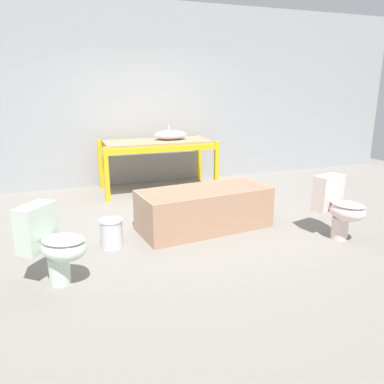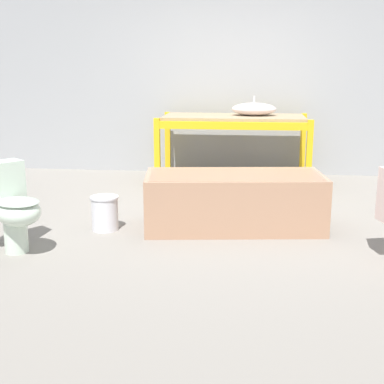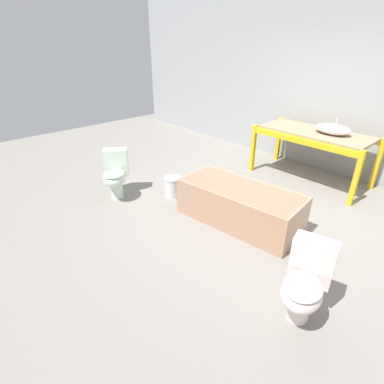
% 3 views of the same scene
% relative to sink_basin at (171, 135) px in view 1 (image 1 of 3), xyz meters
% --- Properties ---
extents(ground_plane, '(12.00, 12.00, 0.00)m').
position_rel_sink_basin_xyz_m(ground_plane, '(-0.34, -1.61, -0.95)').
color(ground_plane, gray).
extents(warehouse_wall_rear, '(10.80, 0.08, 3.20)m').
position_rel_sink_basin_xyz_m(warehouse_wall_rear, '(-0.34, 0.62, 0.65)').
color(warehouse_wall_rear, '#9EA0A3').
rests_on(warehouse_wall_rear, ground_plane).
extents(shelving_rack, '(1.92, 0.92, 0.87)m').
position_rel_sink_basin_xyz_m(shelving_rack, '(-0.25, -0.04, -0.20)').
color(shelving_rack, yellow).
rests_on(shelving_rack, ground_plane).
extents(sink_basin, '(0.57, 0.36, 0.24)m').
position_rel_sink_basin_xyz_m(sink_basin, '(0.00, 0.00, 0.00)').
color(sink_basin, silver).
rests_on(sink_basin, shelving_rack).
extents(bathtub_main, '(1.71, 0.90, 0.52)m').
position_rel_sink_basin_xyz_m(bathtub_main, '(-0.17, -2.06, -0.65)').
color(bathtub_main, tan).
rests_on(bathtub_main, ground_plane).
extents(toilet_near, '(0.67, 0.64, 0.73)m').
position_rel_sink_basin_xyz_m(toilet_near, '(-1.96, -2.90, -0.55)').
color(toilet_near, silver).
rests_on(toilet_near, ground_plane).
extents(toilet_far, '(0.49, 0.65, 0.73)m').
position_rel_sink_basin_xyz_m(toilet_far, '(1.21, -2.86, -0.55)').
color(toilet_far, silver).
rests_on(toilet_far, ground_plane).
extents(bucket_white, '(0.26, 0.26, 0.32)m').
position_rel_sink_basin_xyz_m(bucket_white, '(-1.36, -2.25, -0.78)').
color(bucket_white, silver).
rests_on(bucket_white, ground_plane).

